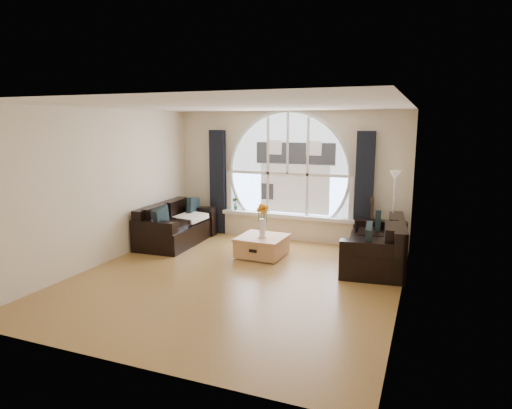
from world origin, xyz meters
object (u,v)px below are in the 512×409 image
at_px(coffee_chest, 262,245).
at_px(vase_flowers, 262,217).
at_px(sofa_left, 176,224).
at_px(sofa_right, 376,244).
at_px(potted_plant, 235,204).
at_px(floor_lamp, 393,214).
at_px(guitar, 372,223).

xyz_separation_m(coffee_chest, vase_flowers, (0.03, -0.06, 0.56)).
distance_m(sofa_left, coffee_chest, 1.98).
xyz_separation_m(sofa_right, potted_plant, (-3.18, 1.17, 0.29)).
bearing_deg(sofa_right, sofa_left, 173.55).
bearing_deg(coffee_chest, potted_plant, 132.52).
relative_size(coffee_chest, floor_lamp, 0.53).
distance_m(sofa_left, guitar, 3.92).
height_order(floor_lamp, potted_plant, floor_lamp).
relative_size(sofa_left, potted_plant, 6.32).
relative_size(floor_lamp, potted_plant, 5.53).
relative_size(coffee_chest, potted_plant, 2.94).
xyz_separation_m(sofa_right, guitar, (-0.21, 1.02, 0.13)).
relative_size(sofa_left, coffee_chest, 2.15).
bearing_deg(potted_plant, coffee_chest, -49.47).
height_order(coffee_chest, vase_flowers, vase_flowers).
xyz_separation_m(coffee_chest, floor_lamp, (2.24, 0.85, 0.59)).
xyz_separation_m(sofa_right, coffee_chest, (-2.03, -0.18, -0.19)).
bearing_deg(potted_plant, sofa_right, -20.14).
distance_m(floor_lamp, guitar, 0.61).
distance_m(floor_lamp, potted_plant, 3.43).
xyz_separation_m(sofa_left, coffee_chest, (1.96, -0.20, -0.19)).
bearing_deg(potted_plant, floor_lamp, -8.37).
height_order(sofa_right, vase_flowers, vase_flowers).
relative_size(sofa_left, vase_flowers, 2.61).
bearing_deg(sofa_left, vase_flowers, -10.33).
distance_m(coffee_chest, vase_flowers, 0.56).
height_order(sofa_right, potted_plant, potted_plant).
bearing_deg(guitar, sofa_left, -162.32).
xyz_separation_m(sofa_left, sofa_right, (4.00, -0.03, 0.00)).
bearing_deg(sofa_left, potted_plant, 51.76).
distance_m(sofa_right, guitar, 1.05).
xyz_separation_m(sofa_left, guitar, (3.79, 0.99, 0.13)).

